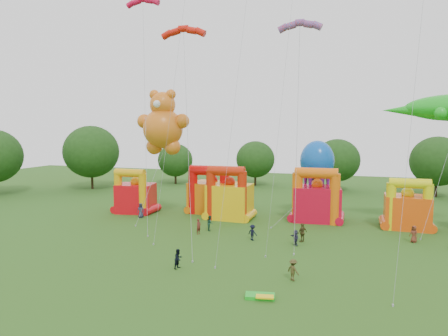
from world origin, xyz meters
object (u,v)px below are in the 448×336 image
(octopus_kite, at_px, (305,187))
(spectator_0, at_px, (141,210))
(teddy_bear_kite, at_px, (159,142))
(gecko_kite, at_px, (448,151))
(bouncy_castle_0, at_px, (135,196))
(bouncy_castle_2, at_px, (229,198))
(spectator_4, at_px, (302,233))

(octopus_kite, height_order, spectator_0, octopus_kite)
(teddy_bear_kite, bearing_deg, gecko_kite, 5.90)
(bouncy_castle_0, relative_size, teddy_bear_kite, 0.37)
(bouncy_castle_2, distance_m, octopus_kite, 9.69)
(octopus_kite, bearing_deg, spectator_4, -84.39)
(octopus_kite, bearing_deg, gecko_kite, -8.63)
(teddy_bear_kite, bearing_deg, spectator_4, -13.87)
(spectator_4, bearing_deg, bouncy_castle_0, -67.58)
(gecko_kite, bearing_deg, teddy_bear_kite, -174.10)
(spectator_4, bearing_deg, spectator_0, -62.68)
(bouncy_castle_0, xyz_separation_m, spectator_4, (23.70, -7.36, -1.38))
(bouncy_castle_0, xyz_separation_m, octopus_kite, (22.70, 2.89, 1.81))
(bouncy_castle_2, xyz_separation_m, teddy_bear_kite, (-8.11, -3.22, 7.30))
(bouncy_castle_0, bearing_deg, spectator_0, -48.14)
(bouncy_castle_2, bearing_deg, spectator_0, -164.33)
(bouncy_castle_0, distance_m, teddy_bear_kite, 9.68)
(teddy_bear_kite, height_order, spectator_0, teddy_bear_kite)
(gecko_kite, distance_m, spectator_4, 18.30)
(teddy_bear_kite, bearing_deg, spectator_0, 177.48)
(spectator_0, relative_size, spectator_4, 0.99)
(teddy_bear_kite, xyz_separation_m, octopus_kite, (17.36, 5.72, -5.75))
(teddy_bear_kite, xyz_separation_m, gecko_kite, (32.72, 3.38, -0.82))
(bouncy_castle_2, xyz_separation_m, octopus_kite, (9.24, 2.49, 1.54))
(spectator_0, bearing_deg, teddy_bear_kite, -17.78)
(bouncy_castle_2, bearing_deg, octopus_kite, 15.09)
(bouncy_castle_2, xyz_separation_m, gecko_kite, (24.61, 0.16, 6.48))
(bouncy_castle_0, bearing_deg, teddy_bear_kite, -27.92)
(spectator_4, bearing_deg, teddy_bear_kite, -64.20)
(octopus_kite, relative_size, spectator_0, 5.36)
(spectator_0, bearing_deg, bouncy_castle_2, 0.42)
(bouncy_castle_2, relative_size, octopus_kite, 0.67)
(bouncy_castle_2, distance_m, spectator_0, 11.58)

